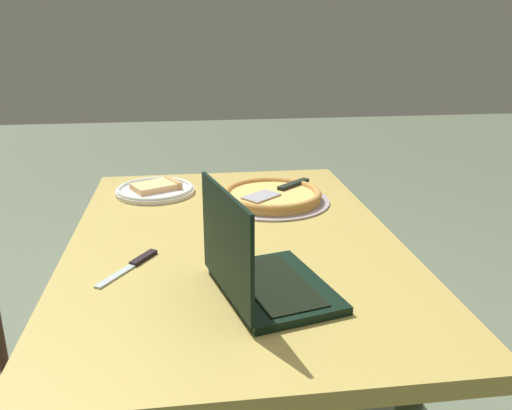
{
  "coord_description": "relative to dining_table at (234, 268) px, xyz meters",
  "views": [
    {
      "loc": [
        -1.29,
        0.11,
        1.27
      ],
      "look_at": [
        0.06,
        -0.07,
        0.8
      ],
      "focal_mm": 37.09,
      "sensor_mm": 36.0,
      "label": 1
    }
  ],
  "objects": [
    {
      "name": "dining_table",
      "position": [
        0.0,
        0.0,
        0.0
      ],
      "size": [
        1.28,
        0.86,
        0.73
      ],
      "color": "tan",
      "rests_on": "ground_plane"
    },
    {
      "name": "laptop",
      "position": [
        -0.32,
        -0.02,
        0.14
      ],
      "size": [
        0.33,
        0.28,
        0.24
      ],
      "color": "black",
      "rests_on": "dining_table"
    },
    {
      "name": "pizza_plate",
      "position": [
        0.42,
        0.22,
        0.1
      ],
      "size": [
        0.26,
        0.26,
        0.04
      ],
      "color": "silver",
      "rests_on": "dining_table"
    },
    {
      "name": "pizza_tray",
      "position": [
        0.28,
        -0.15,
        0.11
      ],
      "size": [
        0.37,
        0.37,
        0.04
      ],
      "color": "#A4939D",
      "rests_on": "dining_table"
    },
    {
      "name": "table_knife",
      "position": [
        -0.14,
        0.25,
        0.09
      ],
      "size": [
        0.18,
        0.13,
        0.01
      ],
      "color": "silver",
      "rests_on": "dining_table"
    }
  ]
}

